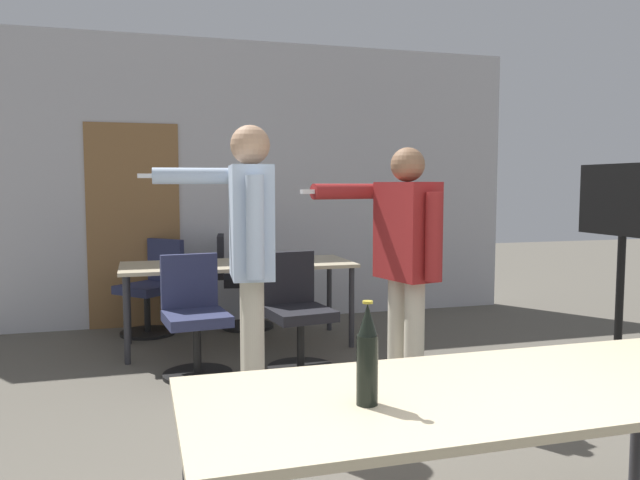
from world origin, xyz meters
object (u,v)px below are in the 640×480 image
Objects in this scene: office_chair_side_rolled at (297,316)px; office_chair_near_pushed at (153,290)px; office_chair_far_right at (195,320)px; person_near_casual at (405,249)px; beer_bottle at (367,356)px; person_far_watching at (249,242)px; tv_screen at (622,248)px; office_chair_far_left at (240,284)px.

office_chair_near_pushed reaches higher than office_chair_side_rolled.
office_chair_far_right is 1.00× the size of office_chair_near_pushed.
person_near_casual is at bearing 169.63° from office_chair_near_pushed.
beer_bottle reaches higher than office_chair_side_rolled.
beer_bottle is at bearing 139.42° from person_near_casual.
beer_bottle is (-1.00, -1.97, -0.11)m from person_near_casual.
person_far_watching is 5.41× the size of beer_bottle.
person_far_watching reaches higher than tv_screen.
person_far_watching is 2.00× the size of office_chair_side_rolled.
tv_screen is 3.48m from office_chair_far_left.
office_chair_side_rolled is (-0.51, 0.91, -0.60)m from person_near_casual.
person_near_casual is 1.87× the size of office_chair_side_rolled.
office_chair_far_left is (-0.22, 1.49, 0.03)m from office_chair_side_rolled.
office_chair_side_rolled is at bearing 80.31° from beer_bottle.
person_near_casual reaches higher than office_chair_far_right.
office_chair_far_left is 2.83× the size of beer_bottle.
office_chair_far_right is 2.99m from beer_bottle.
office_chair_near_pushed is 4.46m from beer_bottle.
office_chair_far_left is at bearing -131.42° from tv_screen.
beer_bottle is at bearing -53.74° from tv_screen.
office_chair_side_rolled is 1.50m from office_chair_far_left.
person_near_casual is 1.87× the size of office_chair_far_right.
office_chair_near_pushed is (-3.42, 2.31, -0.54)m from tv_screen.
tv_screen reaches higher than beer_bottle.
office_chair_side_rolled is (-2.36, 0.79, -0.54)m from tv_screen.
beer_bottle is at bearing -174.00° from person_far_watching.
office_chair_far_right is at bearing -13.17° from office_chair_far_left.
tv_screen is 1.86m from person_near_casual.
beer_bottle reaches higher than office_chair_far_right.
office_chair_far_left reaches higher than office_chair_side_rolled.
office_chair_far_right is at bearing -12.33° from office_chair_side_rolled.
office_chair_far_left is at bearing -135.28° from office_chair_near_pushed.
office_chair_far_right is 0.96× the size of office_chair_far_left.
office_chair_side_rolled is (0.53, 0.92, -0.68)m from person_far_watching.
tv_screen is at bearing -99.72° from person_near_casual.
person_near_casual is 5.06× the size of beer_bottle.
office_chair_far_right is 2.71× the size of beer_bottle.
tv_screen is 2.55m from office_chair_side_rolled.
person_near_casual is 2.21m from beer_bottle.
person_near_casual reaches higher than beer_bottle.
office_chair_side_rolled is 2.71× the size of beer_bottle.
person_near_casual is 1.79× the size of office_chair_far_left.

